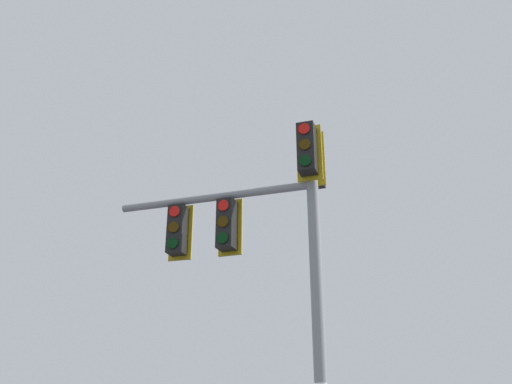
% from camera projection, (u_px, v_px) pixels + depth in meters
% --- Properties ---
extents(signal_mast_assembly, '(2.92, 3.21, 6.79)m').
position_uv_depth(signal_mast_assembly, '(271.00, 239.00, 9.39)').
color(signal_mast_assembly, gray).
rests_on(signal_mast_assembly, ground).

